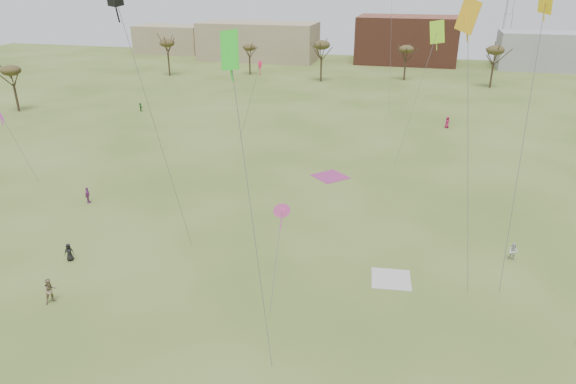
# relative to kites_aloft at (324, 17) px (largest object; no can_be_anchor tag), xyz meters

# --- Properties ---
(ground) EXTENTS (260.00, 260.00, 0.00)m
(ground) POSITION_rel_kites_aloft_xyz_m (0.05, -26.54, -18.23)
(ground) COLOR #41571B
(ground) RESTS_ON ground
(spectator_fore_b) EXTENTS (1.14, 1.20, 1.95)m
(spectator_fore_b) POSITION_rel_kites_aloft_xyz_m (-14.69, -26.23, -17.26)
(spectator_fore_b) COLOR #8F7B5B
(spectator_fore_b) RESTS_ON ground
(flyer_mid_a) EXTENTS (0.90, 0.79, 1.56)m
(flyer_mid_a) POSITION_rel_kites_aloft_xyz_m (-17.16, -20.73, -17.46)
(flyer_mid_a) COLOR black
(flyer_mid_a) RESTS_ON ground
(spectator_mid_d) EXTENTS (0.68, 1.09, 1.73)m
(spectator_mid_d) POSITION_rel_kites_aloft_xyz_m (-22.71, -10.00, -17.37)
(spectator_mid_d) COLOR #973F92
(spectator_mid_d) RESTS_ON ground
(spectator_mid_e) EXTENTS (0.94, 0.84, 1.59)m
(spectator_mid_e) POSITION_rel_kites_aloft_xyz_m (18.62, -11.47, -17.44)
(spectator_mid_e) COLOR silver
(spectator_mid_e) RESTS_ON ground
(flyer_far_a) EXTENTS (1.24, 1.27, 1.45)m
(flyer_far_a) POSITION_rel_kites_aloft_xyz_m (-37.24, 26.82, -17.51)
(flyer_far_a) COLOR #25712A
(flyer_far_a) RESTS_ON ground
(flyer_far_b) EXTENTS (1.03, 0.95, 1.77)m
(flyer_far_b) POSITION_rel_kites_aloft_xyz_m (14.41, 29.11, -17.35)
(flyer_far_b) COLOR #991A46
(flyer_far_b) RESTS_ON ground
(blanket_cream) EXTENTS (3.33, 3.33, 0.03)m
(blanket_cream) POSITION_rel_kites_aloft_xyz_m (9.04, -16.95, -18.23)
(blanket_cream) COLOR beige
(blanket_cream) RESTS_ON ground
(blanket_plum) EXTENTS (4.94, 4.94, 0.03)m
(blanket_plum) POSITION_rel_kites_aloft_xyz_m (0.50, 3.80, -18.23)
(blanket_plum) COLOR #982E70
(blanket_plum) RESTS_ON ground
(kites_aloft) EXTENTS (74.11, 67.43, 26.29)m
(kites_aloft) POSITION_rel_kites_aloft_xyz_m (0.00, 0.00, 0.00)
(kites_aloft) COLOR red
(kites_aloft) RESTS_ON ground
(tree_line) EXTENTS (117.44, 49.32, 8.91)m
(tree_line) POSITION_rel_kites_aloft_xyz_m (-2.79, 52.58, -11.15)
(tree_line) COLOR #3A2B1E
(tree_line) RESTS_ON ground
(building_tan) EXTENTS (32.00, 14.00, 10.00)m
(building_tan) POSITION_rel_kites_aloft_xyz_m (-34.95, 88.46, -13.23)
(building_tan) COLOR #937F60
(building_tan) RESTS_ON ground
(building_brick) EXTENTS (26.00, 16.00, 12.00)m
(building_brick) POSITION_rel_kites_aloft_xyz_m (5.05, 93.46, -12.23)
(building_brick) COLOR brown
(building_brick) RESTS_ON ground
(building_grey) EXTENTS (24.00, 12.00, 9.00)m
(building_grey) POSITION_rel_kites_aloft_xyz_m (40.05, 91.46, -13.73)
(building_grey) COLOR gray
(building_grey) RESTS_ON ground
(building_tan_west) EXTENTS (20.00, 12.00, 8.00)m
(building_tan_west) POSITION_rel_kites_aloft_xyz_m (-64.95, 95.46, -14.23)
(building_tan_west) COLOR #937F60
(building_tan_west) RESTS_ON ground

